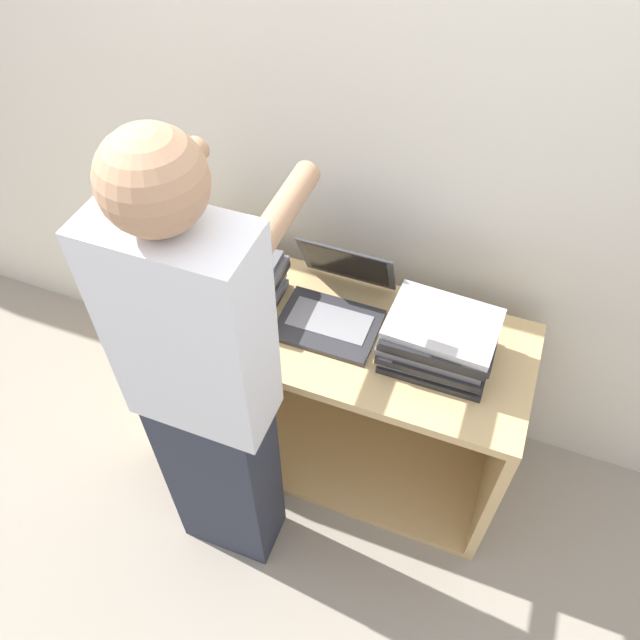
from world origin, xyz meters
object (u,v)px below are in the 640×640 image
(person, at_px, (206,396))
(laptop_stack_left, at_px, (229,281))
(laptop_open, at_px, (335,305))
(laptop_stack_right, at_px, (438,340))

(person, bearing_deg, laptop_stack_left, 108.72)
(laptop_stack_left, xyz_separation_m, person, (0.15, -0.46, 0.02))
(laptop_open, distance_m, laptop_stack_right, 0.37)
(laptop_stack_left, distance_m, laptop_stack_right, 0.73)
(laptop_stack_left, relative_size, person, 0.20)
(laptop_stack_right, bearing_deg, person, -141.59)
(laptop_stack_left, relative_size, laptop_stack_right, 1.02)
(laptop_stack_right, relative_size, person, 0.20)
(laptop_open, bearing_deg, laptop_stack_right, -8.93)
(laptop_stack_left, height_order, person, person)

